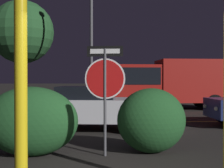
{
  "coord_description": "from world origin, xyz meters",
  "views": [
    {
      "loc": [
        -0.37,
        -4.23,
        1.61
      ],
      "look_at": [
        -0.03,
        3.44,
        1.5
      ],
      "focal_mm": 50.0,
      "sensor_mm": 36.0,
      "label": 1
    }
  ],
  "objects_px": {
    "hedge_bush_2": "(151,120)",
    "street_lamp": "(91,12)",
    "yellow_pole_left": "(21,73)",
    "stop_sign": "(105,79)",
    "tree_0": "(22,32)",
    "delivery_truck": "(171,82)",
    "hedge_bush_1": "(31,121)",
    "passing_car_2": "(90,107)"
  },
  "relations": [
    {
      "from": "stop_sign",
      "to": "delivery_truck",
      "type": "relative_size",
      "value": 0.35
    },
    {
      "from": "stop_sign",
      "to": "hedge_bush_2",
      "type": "distance_m",
      "value": 1.39
    },
    {
      "from": "stop_sign",
      "to": "hedge_bush_1",
      "type": "relative_size",
      "value": 1.17
    },
    {
      "from": "stop_sign",
      "to": "yellow_pole_left",
      "type": "distance_m",
      "value": 2.68
    },
    {
      "from": "hedge_bush_1",
      "to": "street_lamp",
      "type": "bearing_deg",
      "value": 83.91
    },
    {
      "from": "passing_car_2",
      "to": "yellow_pole_left",
      "type": "bearing_deg",
      "value": -1.66
    },
    {
      "from": "street_lamp",
      "to": "tree_0",
      "type": "distance_m",
      "value": 6.4
    },
    {
      "from": "hedge_bush_1",
      "to": "street_lamp",
      "type": "height_order",
      "value": "street_lamp"
    },
    {
      "from": "street_lamp",
      "to": "hedge_bush_2",
      "type": "bearing_deg",
      "value": -81.02
    },
    {
      "from": "hedge_bush_1",
      "to": "passing_car_2",
      "type": "relative_size",
      "value": 0.42
    },
    {
      "from": "hedge_bush_1",
      "to": "tree_0",
      "type": "bearing_deg",
      "value": 104.23
    },
    {
      "from": "hedge_bush_1",
      "to": "hedge_bush_2",
      "type": "xyz_separation_m",
      "value": [
        2.58,
        0.18,
        -0.02
      ]
    },
    {
      "from": "yellow_pole_left",
      "to": "hedge_bush_1",
      "type": "xyz_separation_m",
      "value": [
        -0.4,
        2.49,
        -0.97
      ]
    },
    {
      "from": "street_lamp",
      "to": "tree_0",
      "type": "relative_size",
      "value": 1.21
    },
    {
      "from": "stop_sign",
      "to": "hedge_bush_2",
      "type": "bearing_deg",
      "value": 22.67
    },
    {
      "from": "hedge_bush_1",
      "to": "tree_0",
      "type": "relative_size",
      "value": 0.29
    },
    {
      "from": "hedge_bush_2",
      "to": "street_lamp",
      "type": "bearing_deg",
      "value": 98.98
    },
    {
      "from": "stop_sign",
      "to": "tree_0",
      "type": "relative_size",
      "value": 0.34
    },
    {
      "from": "yellow_pole_left",
      "to": "street_lamp",
      "type": "distance_m",
      "value": 12.84
    },
    {
      "from": "delivery_truck",
      "to": "hedge_bush_2",
      "type": "bearing_deg",
      "value": 162.3
    },
    {
      "from": "yellow_pole_left",
      "to": "tree_0",
      "type": "bearing_deg",
      "value": 103.48
    },
    {
      "from": "delivery_truck",
      "to": "tree_0",
      "type": "xyz_separation_m",
      "value": [
        -9.0,
        3.92,
        3.25
      ]
    },
    {
      "from": "street_lamp",
      "to": "delivery_truck",
      "type": "bearing_deg",
      "value": 5.88
    },
    {
      "from": "delivery_truck",
      "to": "tree_0",
      "type": "height_order",
      "value": "tree_0"
    },
    {
      "from": "hedge_bush_1",
      "to": "street_lamp",
      "type": "distance_m",
      "value": 10.86
    },
    {
      "from": "stop_sign",
      "to": "passing_car_2",
      "type": "relative_size",
      "value": 0.5
    },
    {
      "from": "stop_sign",
      "to": "yellow_pole_left",
      "type": "height_order",
      "value": "yellow_pole_left"
    },
    {
      "from": "street_lamp",
      "to": "passing_car_2",
      "type": "bearing_deg",
      "value": -89.09
    },
    {
      "from": "stop_sign",
      "to": "hedge_bush_1",
      "type": "height_order",
      "value": "stop_sign"
    },
    {
      "from": "hedge_bush_1",
      "to": "street_lamp",
      "type": "relative_size",
      "value": 0.24
    },
    {
      "from": "hedge_bush_2",
      "to": "passing_car_2",
      "type": "height_order",
      "value": "hedge_bush_2"
    },
    {
      "from": "stop_sign",
      "to": "delivery_truck",
      "type": "height_order",
      "value": "delivery_truck"
    },
    {
      "from": "tree_0",
      "to": "hedge_bush_2",
      "type": "bearing_deg",
      "value": -66.22
    },
    {
      "from": "delivery_truck",
      "to": "passing_car_2",
      "type": "bearing_deg",
      "value": 146.23
    },
    {
      "from": "stop_sign",
      "to": "street_lamp",
      "type": "relative_size",
      "value": 0.28
    },
    {
      "from": "yellow_pole_left",
      "to": "tree_0",
      "type": "distance_m",
      "value": 17.46
    },
    {
      "from": "hedge_bush_2",
      "to": "stop_sign",
      "type": "bearing_deg",
      "value": -166.24
    },
    {
      "from": "hedge_bush_2",
      "to": "tree_0",
      "type": "bearing_deg",
      "value": 113.78
    },
    {
      "from": "passing_car_2",
      "to": "delivery_truck",
      "type": "xyz_separation_m",
      "value": [
        4.23,
        6.89,
        0.79
      ]
    },
    {
      "from": "stop_sign",
      "to": "tree_0",
      "type": "height_order",
      "value": "tree_0"
    },
    {
      "from": "street_lamp",
      "to": "tree_0",
      "type": "height_order",
      "value": "street_lamp"
    },
    {
      "from": "delivery_truck",
      "to": "tree_0",
      "type": "distance_m",
      "value": 10.34
    }
  ]
}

